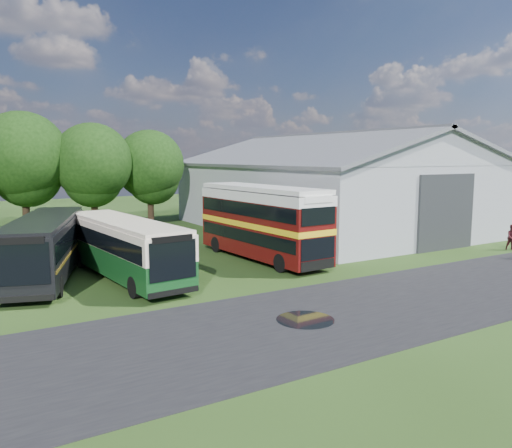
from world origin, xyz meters
TOP-DOWN VIEW (x-y plane):
  - ground at (0.00, 0.00)m, footprint 120.00×120.00m
  - asphalt_road at (3.00, -3.00)m, footprint 60.00×8.00m
  - puddle at (-1.50, -3.00)m, footprint 2.20×2.20m
  - storage_shed at (15.00, 15.98)m, footprint 18.80×24.80m
  - tree_mid at (-8.00, 24.80)m, footprint 6.80×6.80m
  - tree_right_a at (-3.00, 23.80)m, footprint 6.26×6.26m
  - tree_right_b at (2.00, 24.60)m, footprint 5.98×5.98m
  - shrub_front at (5.60, 6.00)m, footprint 1.70×1.70m
  - shrub_mid at (5.60, 8.00)m, footprint 1.60×1.60m
  - bus_green_single at (-5.39, 7.08)m, footprint 3.50×10.97m
  - bus_maroon_double at (3.00, 7.51)m, footprint 3.17×10.35m
  - bus_dark_single at (-8.82, 9.15)m, footprint 5.86×11.46m
  - visitor_b at (18.61, 1.49)m, footprint 1.04×0.99m

SIDE VIEW (x-z plane):
  - ground at x=0.00m, z-range 0.00..0.00m
  - asphalt_road at x=3.00m, z-range -0.01..0.01m
  - puddle at x=-1.50m, z-range -0.01..0.01m
  - shrub_front at x=5.60m, z-range -0.85..0.85m
  - shrub_mid at x=5.60m, z-range -0.80..0.80m
  - visitor_b at x=18.61m, z-range 0.00..1.69m
  - bus_green_single at x=-5.39m, z-range 0.10..3.07m
  - bus_dark_single at x=-8.82m, z-range 0.10..3.19m
  - bus_maroon_double at x=3.00m, z-range 0.00..4.39m
  - storage_shed at x=15.00m, z-range 0.09..8.24m
  - tree_right_b at x=2.00m, z-range 1.21..9.66m
  - tree_right_a at x=-3.00m, z-range 1.27..10.10m
  - tree_mid at x=-8.00m, z-range 1.38..10.98m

